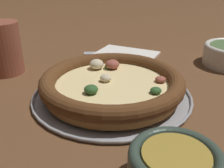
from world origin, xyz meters
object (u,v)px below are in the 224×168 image
at_px(pizza, 112,83).
at_px(fork, 110,53).
at_px(napkin, 127,53).
at_px(drinking_cup, 3,48).
at_px(pizza_tray, 112,95).

relative_size(pizza, fork, 1.60).
bearing_deg(pizza, fork, -82.46).
distance_m(pizza, napkin, 0.25).
height_order(napkin, fork, napkin).
distance_m(drinking_cup, fork, 0.28).
relative_size(pizza_tray, pizza, 1.11).
xyz_separation_m(drinking_cup, fork, (-0.22, -0.16, -0.06)).
bearing_deg(fork, drinking_cup, 27.74).
distance_m(pizza, drinking_cup, 0.27).
xyz_separation_m(pizza_tray, napkin, (-0.01, -0.25, 0.00)).
height_order(drinking_cup, fork, drinking_cup).
bearing_deg(fork, pizza, 88.13).
bearing_deg(pizza, napkin, -93.24).
bearing_deg(drinking_cup, fork, -142.85).
height_order(pizza_tray, fork, pizza_tray).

